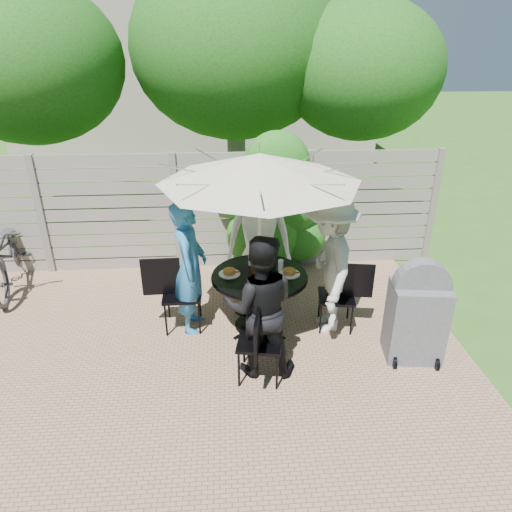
{
  "coord_description": "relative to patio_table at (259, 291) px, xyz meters",
  "views": [
    {
      "loc": [
        0.75,
        -3.62,
        3.29
      ],
      "look_at": [
        1.1,
        1.43,
        0.9
      ],
      "focal_mm": 32.0,
      "sensor_mm": 36.0,
      "label": 1
    }
  ],
  "objects": [
    {
      "name": "umbrella",
      "position": [
        -0.0,
        0.0,
        1.52
      ],
      "size": [
        2.43,
        2.43,
        2.21
      ],
      "rotation": [
        0.0,
        0.0,
        -0.07
      ],
      "color": "silver",
      "rests_on": "ground"
    },
    {
      "name": "person_front",
      "position": [
        -0.06,
        -0.83,
        0.28
      ],
      "size": [
        0.82,
        0.66,
        1.6
      ],
      "primitive_type": "imported",
      "rotation": [
        0.0,
        0.0,
        3.07
      ],
      "color": "black",
      "rests_on": "ground"
    },
    {
      "name": "bicycle",
      "position": [
        -3.54,
        1.37,
        -0.01
      ],
      "size": [
        1.07,
        2.06,
        1.03
      ],
      "primitive_type": "imported",
      "rotation": [
        0.0,
        0.0,
        0.2
      ],
      "color": "#333338",
      "rests_on": "ground"
    },
    {
      "name": "person_left",
      "position": [
        -0.83,
        0.06,
        0.31
      ],
      "size": [
        0.44,
        0.64,
        1.68
      ],
      "primitive_type": "imported",
      "rotation": [
        0.0,
        0.0,
        7.78
      ],
      "color": "#276DAB",
      "rests_on": "ground"
    },
    {
      "name": "plate_back",
      "position": [
        0.03,
        0.36,
        0.25
      ],
      "size": [
        0.26,
        0.26,
        0.06
      ],
      "color": "white",
      "rests_on": "patio_table"
    },
    {
      "name": "plate_right",
      "position": [
        0.36,
        -0.03,
        0.25
      ],
      "size": [
        0.26,
        0.26,
        0.06
      ],
      "color": "white",
      "rests_on": "patio_table"
    },
    {
      "name": "glass_back",
      "position": [
        -0.09,
        0.27,
        0.3
      ],
      "size": [
        0.07,
        0.07,
        0.14
      ],
      "primitive_type": "cylinder",
      "color": "silver",
      "rests_on": "patio_table"
    },
    {
      "name": "glass_front",
      "position": [
        0.09,
        -0.27,
        0.3
      ],
      "size": [
        0.07,
        0.07,
        0.14
      ],
      "primitive_type": "cylinder",
      "color": "silver",
      "rests_on": "patio_table"
    },
    {
      "name": "chair_front",
      "position": [
        -0.07,
        -0.96,
        -0.24
      ],
      "size": [
        0.53,
        0.71,
        0.95
      ],
      "rotation": [
        0.0,
        0.0,
        1.39
      ],
      "color": "black",
      "rests_on": "ground"
    },
    {
      "name": "plate_front",
      "position": [
        -0.03,
        -0.36,
        0.25
      ],
      "size": [
        0.26,
        0.26,
        0.06
      ],
      "color": "white",
      "rests_on": "patio_table"
    },
    {
      "name": "chair_back",
      "position": [
        0.07,
        0.96,
        -0.24
      ],
      "size": [
        0.45,
        0.67,
        0.93
      ],
      "rotation": [
        0.0,
        0.0,
        4.7
      ],
      "color": "black",
      "rests_on": "ground"
    },
    {
      "name": "coffee_cup",
      "position": [
        0.12,
        0.21,
        0.29
      ],
      "size": [
        0.08,
        0.08,
        0.12
      ],
      "primitive_type": "cylinder",
      "color": "#C6B293",
      "rests_on": "patio_table"
    },
    {
      "name": "chair_right",
      "position": [
        0.96,
        -0.07,
        -0.25
      ],
      "size": [
        0.67,
        0.49,
        0.9
      ],
      "rotation": [
        0.0,
        0.0,
        2.99
      ],
      "color": "black",
      "rests_on": "ground"
    },
    {
      "name": "syrup_jug",
      "position": [
        -0.06,
        0.05,
        0.31
      ],
      "size": [
        0.09,
        0.09,
        0.16
      ],
      "primitive_type": "cylinder",
      "color": "#59280C",
      "rests_on": "patio_table"
    },
    {
      "name": "patio_table",
      "position": [
        0.0,
        0.0,
        0.0
      ],
      "size": [
        1.22,
        1.22,
        0.75
      ],
      "rotation": [
        0.0,
        0.0,
        -0.07
      ],
      "color": "black",
      "rests_on": "ground"
    },
    {
      "name": "plate_extra",
      "position": [
        0.16,
        -0.31,
        0.25
      ],
      "size": [
        0.24,
        0.24,
        0.06
      ],
      "color": "white",
      "rests_on": "patio_table"
    },
    {
      "name": "glass_right",
      "position": [
        0.27,
        0.09,
        0.3
      ],
      "size": [
        0.07,
        0.07,
        0.14
      ],
      "primitive_type": "cylinder",
      "color": "silver",
      "rests_on": "patio_table"
    },
    {
      "name": "chair_left",
      "position": [
        -0.96,
        0.07,
        -0.23
      ],
      "size": [
        0.71,
        0.48,
        0.97
      ],
      "rotation": [
        0.0,
        0.0,
        6.31
      ],
      "color": "black",
      "rests_on": "ground"
    },
    {
      "name": "backyard_envelope",
      "position": [
        -1.04,
        9.06,
        2.08
      ],
      "size": [
        60.0,
        60.0,
        5.0
      ],
      "color": "#335A1C",
      "rests_on": "ground"
    },
    {
      "name": "bbq_grill",
      "position": [
        1.69,
        -0.71,
        0.03
      ],
      "size": [
        0.65,
        0.53,
        1.22
      ],
      "rotation": [
        0.0,
        0.0,
        -0.13
      ],
      "color": "slate",
      "rests_on": "ground"
    },
    {
      "name": "person_right",
      "position": [
        0.83,
        -0.06,
        0.35
      ],
      "size": [
        0.73,
        1.18,
        1.76
      ],
      "primitive_type": "imported",
      "rotation": [
        0.0,
        0.0,
        4.64
      ],
      "color": "#B3B6B0",
      "rests_on": "ground"
    },
    {
      "name": "plate_left",
      "position": [
        -0.36,
        0.03,
        0.25
      ],
      "size": [
        0.26,
        0.26,
        0.06
      ],
      "color": "white",
      "rests_on": "patio_table"
    },
    {
      "name": "person_back",
      "position": [
        0.06,
        0.83,
        0.37
      ],
      "size": [
        0.91,
        0.63,
        1.79
      ],
      "primitive_type": "imported",
      "rotation": [
        0.0,
        0.0,
        6.21
      ],
      "color": "white",
      "rests_on": "ground"
    }
  ]
}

